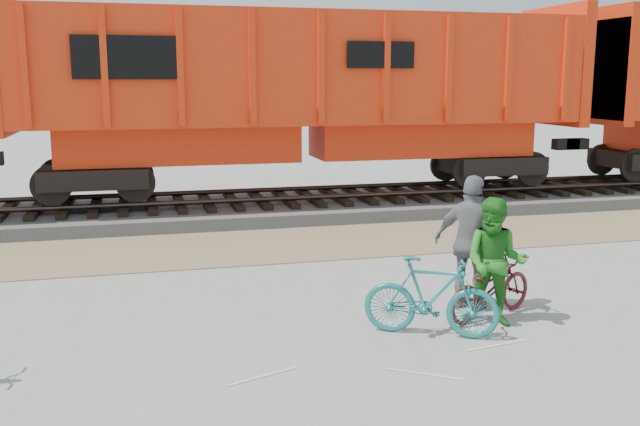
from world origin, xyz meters
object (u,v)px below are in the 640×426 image
Objects in this scene: bicycle_teal at (431,297)px; person_man at (495,262)px; bicycle_maroon at (490,287)px; person_woman at (472,243)px; hopper_car_center at (305,91)px.

bicycle_teal is 1.00× the size of person_man.
person_woman reaches higher than bicycle_maroon.
bicycle_maroon is 0.84× the size of person_woman.
bicycle_teal is at bearing 89.47° from person_woman.
bicycle_teal is at bearing -132.54° from person_man.
bicycle_maroon is 0.54m from person_man.
person_woman is (0.01, 0.69, 0.11)m from person_man.
bicycle_maroon is at bearing 151.96° from person_woman.
person_woman is (-0.10, 0.40, 0.55)m from bicycle_maroon.
person_woman is (0.53, -8.16, -2.03)m from hopper_car_center.
bicycle_maroon is at bearing -37.33° from bicycle_teal.
bicycle_teal is at bearing 90.29° from bicycle_maroon.
hopper_car_center is 8.48× the size of bicycle_maroon.
person_man is (0.52, -8.85, -2.13)m from hopper_car_center.
person_man reaches higher than bicycle_teal.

